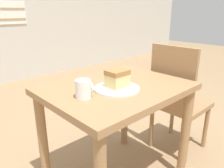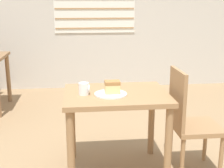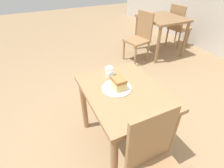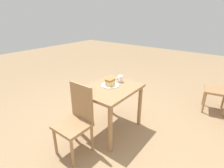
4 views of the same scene
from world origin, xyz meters
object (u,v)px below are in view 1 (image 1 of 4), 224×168
at_px(dining_table_near, 117,104).
at_px(cake_slice, 117,78).
at_px(coffee_mug, 84,89).
at_px(plate, 117,89).
at_px(chair_near_window, 177,98).

distance_m(dining_table_near, cake_slice, 0.20).
bearing_deg(coffee_mug, plate, -7.48).
relative_size(dining_table_near, plate, 3.24).
relative_size(plate, cake_slice, 2.16).
xyz_separation_m(chair_near_window, plate, (-0.67, 0.02, 0.24)).
relative_size(chair_near_window, coffee_mug, 9.21).
bearing_deg(cake_slice, coffee_mug, 176.14).
bearing_deg(cake_slice, chair_near_window, -3.09).
relative_size(dining_table_near, chair_near_window, 0.94).
xyz_separation_m(chair_near_window, coffee_mug, (-0.89, 0.05, 0.29)).
height_order(dining_table_near, chair_near_window, chair_near_window).
bearing_deg(cake_slice, dining_table_near, 48.42).
distance_m(chair_near_window, cake_slice, 0.72).
bearing_deg(dining_table_near, plate, -133.55).
xyz_separation_m(chair_near_window, cake_slice, (-0.65, 0.04, 0.30)).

